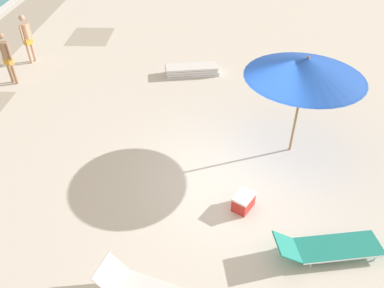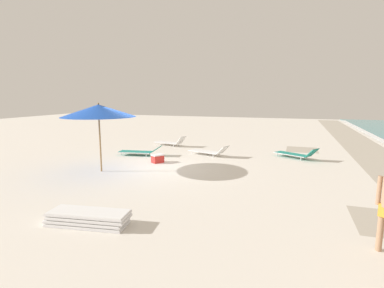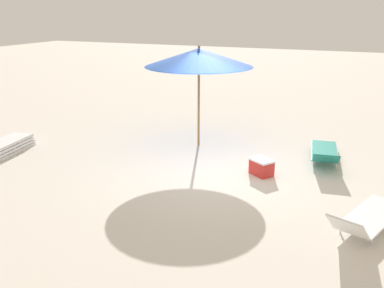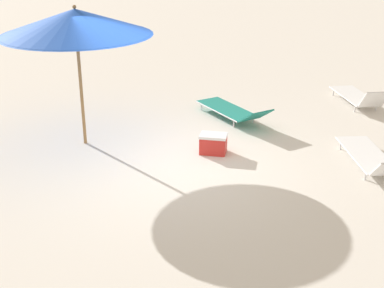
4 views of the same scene
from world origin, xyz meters
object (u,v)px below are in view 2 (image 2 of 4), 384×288
object	(u,v)px
sun_lounger_near_water_left	(296,154)
sun_lounger_under_umbrella	(209,151)
beach_umbrella	(99,111)
lounger_stack	(88,218)
sun_lounger_near_water_right	(140,151)
cooler_box	(158,158)
sun_lounger_beside_umbrella	(171,142)

from	to	relation	value
sun_lounger_near_water_left	sun_lounger_under_umbrella	bearing A→B (deg)	-49.61
beach_umbrella	lounger_stack	size ratio (longest dim) A/B	1.42
lounger_stack	beach_umbrella	bearing A→B (deg)	-156.09
beach_umbrella	sun_lounger_under_umbrella	world-z (taller)	beach_umbrella
lounger_stack	sun_lounger_near_water_left	size ratio (longest dim) A/B	0.97
beach_umbrella	sun_lounger_near_water_right	xyz separation A→B (m)	(-3.27, -0.09, -2.13)
sun_lounger_near_water_left	lounger_stack	bearing A→B (deg)	5.42
sun_lounger_under_umbrella	sun_lounger_near_water_left	xyz separation A→B (m)	(-0.64, 4.05, 0.00)
sun_lounger_near_water_right	cooler_box	xyz separation A→B (m)	(1.17, 1.50, -0.02)
lounger_stack	sun_lounger_beside_umbrella	xyz separation A→B (m)	(-10.68, -2.48, 0.06)
sun_lounger_under_umbrella	sun_lounger_near_water_left	bearing A→B (deg)	118.33
sun_lounger_under_umbrella	sun_lounger_near_water_right	size ratio (longest dim) A/B	1.00
beach_umbrella	cooler_box	world-z (taller)	beach_umbrella
sun_lounger_near_water_left	cooler_box	bearing A→B (deg)	-31.98
sun_lounger_under_umbrella	sun_lounger_near_water_right	xyz separation A→B (m)	(1.08, -3.22, -0.01)
sun_lounger_under_umbrella	sun_lounger_beside_umbrella	world-z (taller)	sun_lounger_beside_umbrella
sun_lounger_under_umbrella	sun_lounger_near_water_left	distance (m)	4.10
sun_lounger_near_water_left	sun_lounger_beside_umbrella	bearing A→B (deg)	-70.24
sun_lounger_under_umbrella	sun_lounger_near_water_left	size ratio (longest dim) A/B	1.06
beach_umbrella	sun_lounger_near_water_right	bearing A→B (deg)	-178.34
lounger_stack	sun_lounger_beside_umbrella	world-z (taller)	sun_lounger_beside_umbrella
lounger_stack	sun_lounger_under_umbrella	size ratio (longest dim) A/B	0.91
beach_umbrella	lounger_stack	bearing A→B (deg)	32.19
lounger_stack	sun_lounger_near_water_right	distance (m)	8.02
sun_lounger_near_water_right	sun_lounger_under_umbrella	bearing A→B (deg)	100.38
sun_lounger_under_umbrella	sun_lounger_beside_umbrella	bearing A→B (deg)	-106.10
sun_lounger_near_water_left	sun_lounger_near_water_right	xyz separation A→B (m)	(1.72, -7.27, -0.01)
sun_lounger_near_water_left	sun_lounger_near_water_right	bearing A→B (deg)	-45.31
sun_lounger_near_water_right	beach_umbrella	bearing A→B (deg)	-6.51
sun_lounger_near_water_left	cooler_box	world-z (taller)	sun_lounger_near_water_left
sun_lounger_beside_umbrella	cooler_box	xyz separation A→B (m)	(4.32, 1.21, -0.04)
lounger_stack	sun_lounger_under_umbrella	distance (m)	8.61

